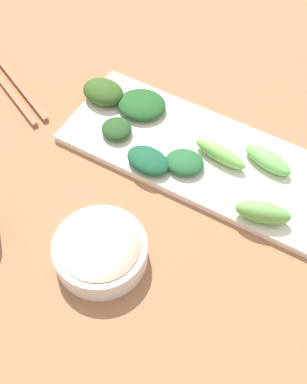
# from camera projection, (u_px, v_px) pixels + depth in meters

# --- Properties ---
(tabletop) EXTENTS (2.10, 2.10, 0.02)m
(tabletop) POSITION_uv_depth(u_px,v_px,m) (161.00, 190.00, 0.74)
(tabletop) COLOR #9A6744
(tabletop) RESTS_ON ground
(sauce_bowl) EXTENTS (0.12, 0.12, 0.04)m
(sauce_bowl) POSITION_uv_depth(u_px,v_px,m) (100.00, 251.00, 0.65)
(sauce_bowl) COLOR white
(sauce_bowl) RESTS_ON tabletop
(serving_plate) EXTENTS (0.16, 0.39, 0.01)m
(serving_plate) POSITION_uv_depth(u_px,v_px,m) (199.00, 155.00, 0.76)
(serving_plate) COLOR silver
(serving_plate) RESTS_ON tabletop
(broccoli_stalk_0) EXTENTS (0.04, 0.08, 0.02)m
(broccoli_stalk_0) POSITION_uv_depth(u_px,v_px,m) (268.00, 160.00, 0.73)
(broccoli_stalk_0) COLOR #69B656
(broccoli_stalk_0) RESTS_ON serving_plate
(broccoli_leafy_1) EXTENTS (0.05, 0.06, 0.02)m
(broccoli_leafy_1) POSITION_uv_depth(u_px,v_px,m) (185.00, 162.00, 0.73)
(broccoli_leafy_1) COLOR #225B30
(broccoli_leafy_1) RESTS_ON serving_plate
(broccoli_stalk_2) EXTENTS (0.05, 0.08, 0.03)m
(broccoli_stalk_2) POSITION_uv_depth(u_px,v_px,m) (263.00, 213.00, 0.68)
(broccoli_stalk_2) COLOR #69AB4E
(broccoli_stalk_2) RESTS_ON serving_plate
(broccoli_stalk_3) EXTENTS (0.03, 0.08, 0.02)m
(broccoli_stalk_3) POSITION_uv_depth(u_px,v_px,m) (220.00, 154.00, 0.74)
(broccoli_stalk_3) COLOR #72BC51
(broccoli_stalk_3) RESTS_ON serving_plate
(broccoli_leafy_4) EXTENTS (0.08, 0.09, 0.02)m
(broccoli_leafy_4) POSITION_uv_depth(u_px,v_px,m) (142.00, 105.00, 0.79)
(broccoli_leafy_4) COLOR #1F4F20
(broccoli_leafy_4) RESTS_ON serving_plate
(broccoli_leafy_5) EXTENTS (0.05, 0.05, 0.02)m
(broccoli_leafy_5) POSITION_uv_depth(u_px,v_px,m) (117.00, 129.00, 0.77)
(broccoli_leafy_5) COLOR #23471F
(broccoli_leafy_5) RESTS_ON serving_plate
(broccoli_leafy_6) EXTENTS (0.05, 0.07, 0.03)m
(broccoli_leafy_6) POSITION_uv_depth(u_px,v_px,m) (103.00, 92.00, 0.80)
(broccoli_leafy_6) COLOR #2F501C
(broccoli_leafy_6) RESTS_ON serving_plate
(broccoli_leafy_7) EXTENTS (0.05, 0.07, 0.02)m
(broccoli_leafy_7) POSITION_uv_depth(u_px,v_px,m) (148.00, 160.00, 0.73)
(broccoli_leafy_7) COLOR #165032
(broccoli_leafy_7) RESTS_ON serving_plate
(chopsticks) EXTENTS (0.12, 0.22, 0.01)m
(chopsticks) POSITION_uv_depth(u_px,v_px,m) (6.00, 79.00, 0.85)
(chopsticks) COLOR brown
(chopsticks) RESTS_ON tabletop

